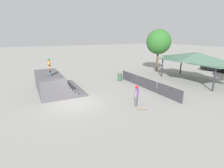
% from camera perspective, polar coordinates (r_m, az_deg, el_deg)
% --- Properties ---
extents(ground_plane, '(160.00, 160.00, 0.00)m').
position_cam_1_polar(ground_plane, '(14.51, -12.23, -6.01)').
color(ground_plane, gray).
extents(quarter_pipe_ramp, '(5.60, 3.88, 1.76)m').
position_cam_1_polar(quarter_pipe_ramp, '(17.64, -18.76, 0.10)').
color(quarter_pipe_ramp, '#565459').
rests_on(quarter_pipe_ramp, ground).
extents(skater_on_deck, '(0.68, 0.27, 1.58)m').
position_cam_1_polar(skater_on_deck, '(16.42, -19.81, 5.64)').
color(skater_on_deck, '#4C4C51').
rests_on(skater_on_deck, quarter_pipe_ramp).
extents(skateboard_on_deck, '(0.83, 0.47, 0.09)m').
position_cam_1_polar(skateboard_on_deck, '(16.98, -19.82, 3.01)').
color(skateboard_on_deck, silver).
rests_on(skateboard_on_deck, quarter_pipe_ramp).
extents(bystander_walking, '(0.51, 0.53, 1.62)m').
position_cam_1_polar(bystander_walking, '(13.44, 8.01, -3.24)').
color(bystander_walking, '#4C4C51').
rests_on(bystander_walking, ground).
extents(skateboard_on_ground, '(0.53, 0.77, 0.09)m').
position_cam_1_polar(skateboard_on_ground, '(13.11, 9.72, -8.00)').
color(skateboard_on_ground, blue).
rests_on(skateboard_on_ground, ground).
extents(barrier_fence, '(9.24, 0.12, 1.05)m').
position_cam_1_polar(barrier_fence, '(18.06, 11.15, 0.13)').
color(barrier_fence, '#3D3D42').
rests_on(barrier_fence, ground).
extents(pavilion_shelter, '(8.36, 4.03, 3.41)m').
position_cam_1_polar(pavilion_shelter, '(22.48, 25.84, 7.93)').
color(pavilion_shelter, '#2D2D33').
rests_on(pavilion_shelter, ground).
extents(tree_beside_pavilion, '(3.51, 3.51, 6.10)m').
position_cam_1_polar(tree_beside_pavilion, '(26.61, 14.97, 13.13)').
color(tree_beside_pavilion, brown).
rests_on(tree_beside_pavilion, ground).
extents(trash_bin, '(0.52, 0.52, 0.85)m').
position_cam_1_polar(trash_bin, '(20.80, 2.55, 2.19)').
color(trash_bin, '#385B3D').
rests_on(trash_bin, ground).
extents(parked_car_black, '(4.25, 2.39, 1.27)m').
position_cam_1_polar(parked_car_black, '(30.71, 30.87, 4.71)').
color(parked_car_black, black).
rests_on(parked_car_black, ground).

